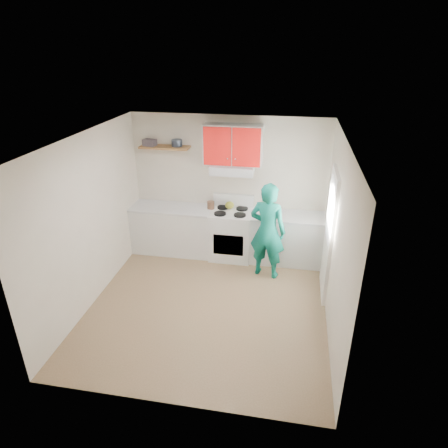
% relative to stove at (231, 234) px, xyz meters
% --- Properties ---
extents(floor, '(3.80, 3.80, 0.00)m').
position_rel_stove_xyz_m(floor, '(-0.10, -1.57, -0.46)').
color(floor, brown).
rests_on(floor, ground).
extents(ceiling, '(3.60, 3.80, 0.04)m').
position_rel_stove_xyz_m(ceiling, '(-0.10, -1.57, 2.14)').
color(ceiling, white).
rests_on(ceiling, floor).
extents(back_wall, '(3.60, 0.04, 2.60)m').
position_rel_stove_xyz_m(back_wall, '(-0.10, 0.32, 0.84)').
color(back_wall, beige).
rests_on(back_wall, floor).
extents(front_wall, '(3.60, 0.04, 2.60)m').
position_rel_stove_xyz_m(front_wall, '(-0.10, -3.47, 0.84)').
color(front_wall, beige).
rests_on(front_wall, floor).
extents(left_wall, '(0.04, 3.80, 2.60)m').
position_rel_stove_xyz_m(left_wall, '(-1.90, -1.57, 0.84)').
color(left_wall, beige).
rests_on(left_wall, floor).
extents(right_wall, '(0.04, 3.80, 2.60)m').
position_rel_stove_xyz_m(right_wall, '(1.70, -1.57, 0.84)').
color(right_wall, beige).
rests_on(right_wall, floor).
extents(door, '(0.05, 0.85, 2.05)m').
position_rel_stove_xyz_m(door, '(1.68, -0.88, 0.56)').
color(door, white).
rests_on(door, floor).
extents(door_glass, '(0.01, 0.55, 0.95)m').
position_rel_stove_xyz_m(door_glass, '(1.65, -0.88, 0.99)').
color(door_glass, white).
rests_on(door_glass, door).
extents(counter_left, '(1.52, 0.60, 0.90)m').
position_rel_stove_xyz_m(counter_left, '(-1.14, 0.02, -0.01)').
color(counter_left, silver).
rests_on(counter_left, floor).
extents(counter_right, '(1.32, 0.60, 0.90)m').
position_rel_stove_xyz_m(counter_right, '(1.04, 0.02, -0.01)').
color(counter_right, silver).
rests_on(counter_right, floor).
extents(stove, '(0.76, 0.65, 0.92)m').
position_rel_stove_xyz_m(stove, '(0.00, 0.00, 0.00)').
color(stove, white).
rests_on(stove, floor).
extents(range_hood, '(0.76, 0.44, 0.15)m').
position_rel_stove_xyz_m(range_hood, '(0.00, 0.10, 1.24)').
color(range_hood, silver).
rests_on(range_hood, back_wall).
extents(upper_cabinets, '(1.02, 0.33, 0.70)m').
position_rel_stove_xyz_m(upper_cabinets, '(0.00, 0.16, 1.66)').
color(upper_cabinets, red).
rests_on(upper_cabinets, back_wall).
extents(shelf, '(0.90, 0.30, 0.04)m').
position_rel_stove_xyz_m(shelf, '(-1.25, 0.18, 1.56)').
color(shelf, brown).
rests_on(shelf, back_wall).
extents(books, '(0.25, 0.21, 0.12)m').
position_rel_stove_xyz_m(books, '(-1.52, 0.16, 1.64)').
color(books, '#463E45').
rests_on(books, shelf).
extents(tin, '(0.25, 0.25, 0.12)m').
position_rel_stove_xyz_m(tin, '(-1.03, 0.21, 1.64)').
color(tin, '#333D4C').
rests_on(tin, shelf).
extents(kettle, '(0.18, 0.18, 0.14)m').
position_rel_stove_xyz_m(kettle, '(-0.05, 0.14, 0.53)').
color(kettle, olive).
rests_on(kettle, stove).
extents(crock, '(0.16, 0.16, 0.16)m').
position_rel_stove_xyz_m(crock, '(-0.40, 0.09, 0.52)').
color(crock, brown).
rests_on(crock, counter_left).
extents(cutting_board, '(0.32, 0.27, 0.02)m').
position_rel_stove_xyz_m(cutting_board, '(0.94, -0.09, 0.45)').
color(cutting_board, olive).
rests_on(cutting_board, counter_right).
extents(silicone_mat, '(0.29, 0.24, 0.01)m').
position_rel_stove_xyz_m(silicone_mat, '(1.46, 0.00, 0.44)').
color(silicone_mat, red).
rests_on(silicone_mat, counter_right).
extents(person, '(0.70, 0.54, 1.70)m').
position_rel_stove_xyz_m(person, '(0.71, -0.54, 0.39)').
color(person, '#0C6F5C').
rests_on(person, floor).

